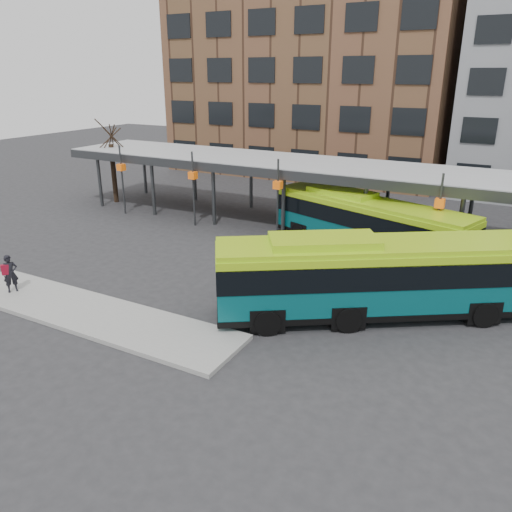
{
  "coord_description": "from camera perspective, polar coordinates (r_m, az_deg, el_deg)",
  "views": [
    {
      "loc": [
        9.48,
        -15.99,
        9.46
      ],
      "look_at": [
        -0.38,
        2.21,
        1.8
      ],
      "focal_mm": 35.0,
      "sensor_mm": 36.0,
      "label": 1
    }
  ],
  "objects": [
    {
      "name": "ground",
      "position": [
        20.85,
        -1.98,
        -6.68
      ],
      "size": [
        120.0,
        120.0,
        0.0
      ],
      "primitive_type": "plane",
      "color": "#28282B",
      "rests_on": "ground"
    },
    {
      "name": "boarding_island",
      "position": [
        21.93,
        -18.67,
        -6.15
      ],
      "size": [
        14.0,
        3.0,
        0.18
      ],
      "primitive_type": "cube",
      "color": "gray",
      "rests_on": "ground"
    },
    {
      "name": "canopy",
      "position": [
        30.89,
        10.15,
        9.64
      ],
      "size": [
        40.0,
        6.53,
        4.8
      ],
      "color": "#999B9E",
      "rests_on": "ground"
    },
    {
      "name": "tree",
      "position": [
        39.85,
        -15.98,
        9.38
      ],
      "size": [
        1.64,
        1.64,
        5.6
      ],
      "color": "black",
      "rests_on": "ground"
    },
    {
      "name": "building_brick",
      "position": [
        51.81,
        6.86,
        21.88
      ],
      "size": [
        26.0,
        14.0,
        22.0
      ],
      "primitive_type": "cube",
      "color": "brown",
      "rests_on": "ground"
    },
    {
      "name": "bus_front",
      "position": [
        20.53,
        13.13,
        -2.14
      ],
      "size": [
        12.02,
        9.09,
        3.47
      ],
      "rotation": [
        0.0,
        0.0,
        0.57
      ],
      "color": "#074E53",
      "rests_on": "ground"
    },
    {
      "name": "bus_rear",
      "position": [
        28.2,
        12.64,
        3.78
      ],
      "size": [
        11.84,
        6.08,
        3.21
      ],
      "rotation": [
        0.0,
        0.0,
        -0.33
      ],
      "color": "#074E53",
      "rests_on": "ground"
    },
    {
      "name": "pedestrian",
      "position": [
        24.71,
        -26.29,
        -1.78
      ],
      "size": [
        0.67,
        0.75,
        1.72
      ],
      "rotation": [
        0.0,
        0.0,
        1.05
      ],
      "color": "black",
      "rests_on": "boarding_island"
    }
  ]
}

